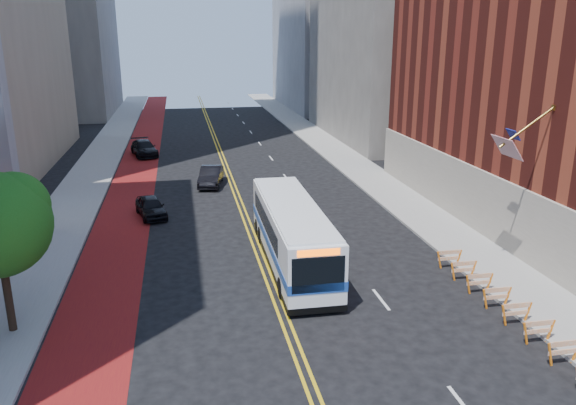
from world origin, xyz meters
The scene contains 12 objects.
ground centered at (0.00, 0.00, 0.00)m, with size 160.00×160.00×0.00m, color black.
sidewalk_left centered at (-12.00, 30.00, 0.07)m, with size 4.00×140.00×0.15m, color gray.
sidewalk_right centered at (12.00, 30.00, 0.07)m, with size 4.00×140.00×0.15m, color gray.
bus_lane_paint centered at (-8.10, 30.00, 0.00)m, with size 3.60×140.00×0.01m, color maroon.
center_line_inner centered at (-0.18, 30.00, 0.00)m, with size 0.14×140.00×0.01m, color gold.
center_line_outer centered at (0.18, 30.00, 0.00)m, with size 0.14×140.00×0.01m, color gold.
lane_dashes centered at (4.80, 38.00, 0.01)m, with size 0.14×98.20×0.01m.
construction_barriers centered at (9.60, 3.42, 0.68)m, with size 1.42×10.91×1.00m.
transit_bus centered at (1.54, 11.11, 1.76)m, with size 2.86×12.34×3.38m.
car_a centered at (-6.27, 20.91, 0.69)m, with size 1.62×4.03×1.37m, color black.
car_b centered at (-1.75, 28.48, 0.77)m, with size 1.64×4.70×1.55m, color black.
car_c centered at (-7.77, 41.70, 0.77)m, with size 2.16×5.31×1.54m, color black.
Camera 1 is at (-4.02, -16.62, 11.92)m, focal length 35.00 mm.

